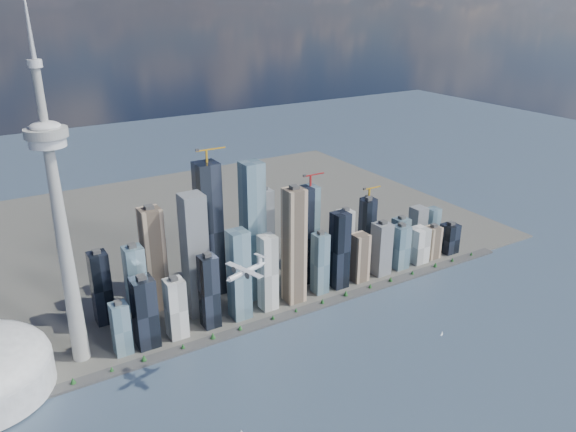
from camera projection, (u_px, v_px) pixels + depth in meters
ground at (361, 407)px, 763.65m from camera, size 4000.00×4000.00×0.00m
seawall at (270, 321)px, 961.59m from camera, size 1100.00×22.00×4.00m
land at (176, 233)px, 1319.38m from camera, size 1400.00×900.00×3.00m
shoreline_trees at (270, 318)px, 959.10m from camera, size 960.53×7.20×8.80m
skyscraper_cluster at (275, 250)px, 1028.31m from camera, size 736.00×142.00×277.78m
needle_tower at (59, 217)px, 778.39m from camera, size 56.00×56.00×550.50m
airplane at (246, 271)px, 746.25m from camera, size 71.41×63.76×17.74m
sailboat_east at (442, 334)px, 924.72m from camera, size 6.01×2.50×8.30m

